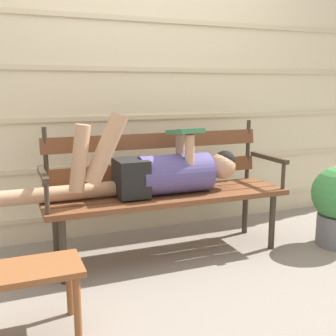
{
  "coord_description": "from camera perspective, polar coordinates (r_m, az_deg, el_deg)",
  "views": [
    {
      "loc": [
        -1.02,
        -2.45,
        1.16
      ],
      "look_at": [
        0.0,
        0.1,
        0.62
      ],
      "focal_mm": 43.98,
      "sensor_mm": 36.0,
      "label": 1
    }
  ],
  "objects": [
    {
      "name": "park_bench",
      "position": [
        2.89,
        -0.51,
        -2.29
      ],
      "size": [
        1.69,
        0.48,
        0.91
      ],
      "color": "brown",
      "rests_on": "ground"
    },
    {
      "name": "house_siding",
      "position": [
        3.32,
        -3.97,
        10.27
      ],
      "size": [
        5.35,
        0.08,
        2.23
      ],
      "color": "beige",
      "rests_on": "ground"
    },
    {
      "name": "ground_plane",
      "position": [
        2.9,
        0.73,
        -12.53
      ],
      "size": [
        12.0,
        12.0,
        0.0
      ],
      "primitive_type": "plane",
      "color": "gray"
    },
    {
      "name": "footstool",
      "position": [
        2.09,
        -18.25,
        -14.49
      ],
      "size": [
        0.46,
        0.29,
        0.34
      ],
      "color": "brown",
      "rests_on": "ground"
    },
    {
      "name": "reclining_person",
      "position": [
        2.77,
        -1.73,
        -0.49
      ],
      "size": [
        1.69,
        0.27,
        0.57
      ],
      "color": "#514784"
    }
  ]
}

